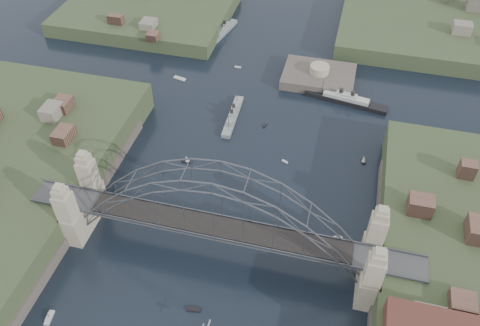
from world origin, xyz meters
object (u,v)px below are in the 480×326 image
object	(u,v)px
naval_cruiser_near	(233,116)
ocean_liner	(346,100)
fort_island	(318,81)
naval_cruiser_far	(223,31)
bridge	(218,215)

from	to	relation	value
naval_cruiser_near	ocean_liner	bearing A→B (deg)	26.74
fort_island	naval_cruiser_near	xyz separation A→B (m)	(-21.11, -24.64, 1.19)
naval_cruiser_near	naval_cruiser_far	size ratio (longest dim) A/B	1.04
naval_cruiser_near	naval_cruiser_far	world-z (taller)	naval_cruiser_far
naval_cruiser_far	ocean_liner	distance (m)	55.00
naval_cruiser_near	naval_cruiser_far	distance (m)	48.03
bridge	naval_cruiser_near	xyz separation A→B (m)	(-9.11, 45.36, -11.48)
bridge	ocean_liner	xyz separation A→B (m)	(21.39, 60.72, -11.39)
naval_cruiser_near	ocean_liner	distance (m)	34.15
naval_cruiser_far	fort_island	bearing A→B (deg)	-29.57
fort_island	naval_cruiser_far	size ratio (longest dim) A/B	1.26
bridge	naval_cruiser_far	world-z (taller)	bridge
bridge	ocean_liner	bearing A→B (deg)	70.60
bridge	fort_island	world-z (taller)	bridge
fort_island	naval_cruiser_far	distance (m)	42.17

